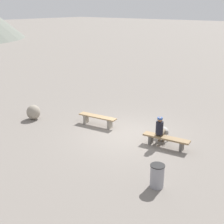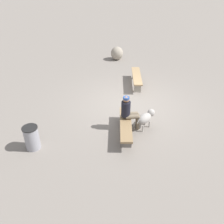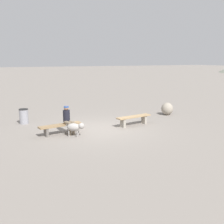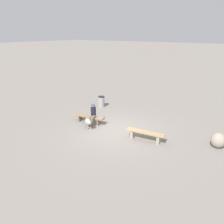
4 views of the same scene
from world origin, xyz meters
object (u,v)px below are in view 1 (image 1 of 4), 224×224
bench_left (98,119)px  bench_right (166,140)px  trash_bin (157,176)px  boulder (33,112)px  dog (164,130)px  seated_person (160,129)px

bench_left → bench_right: bench_left is taller
trash_bin → bench_left: bearing=150.6°
bench_right → boulder: 6.77m
dog → boulder: size_ratio=1.02×
bench_left → bench_right: size_ratio=1.00×
dog → boulder: (-6.19, -1.91, -0.04)m
bench_right → boulder: size_ratio=2.66×
bench_left → bench_right: (3.63, -0.05, -0.01)m
seated_person → trash_bin: (1.47, -2.70, -0.30)m
bench_right → seated_person: seated_person is taller
seated_person → boulder: 6.48m
boulder → trash_bin: bearing=-9.8°
dog → bench_left: bearing=45.3°
seated_person → bench_right: bearing=-23.5°
bench_right → trash_bin: trash_bin is taller
bench_left → trash_bin: bearing=-38.0°
boulder → bench_left: bearing=23.9°
trash_bin → seated_person: bearing=118.6°
dog → boulder: boulder is taller
bench_left → trash_bin: trash_bin is taller
seated_person → dog: bearing=89.9°
trash_bin → boulder: trash_bin is taller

